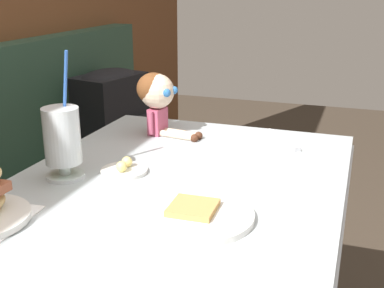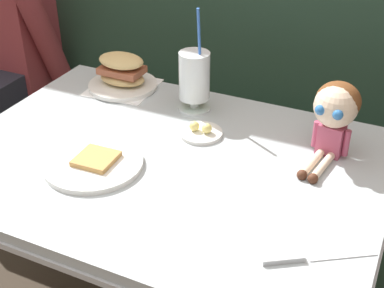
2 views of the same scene
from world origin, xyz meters
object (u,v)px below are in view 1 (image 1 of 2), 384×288
at_px(toast_plate, 194,214).
at_px(milkshake_glass, 62,139).
at_px(butter_knife, 287,142).
at_px(seated_doll, 157,95).
at_px(butter_saucer, 124,169).
at_px(backpack, 112,114).

height_order(toast_plate, milkshake_glass, milkshake_glass).
distance_m(butter_knife, seated_doll, 0.43).
relative_size(butter_saucer, seated_doll, 0.53).
bearing_deg(seated_doll, toast_plate, -149.63).
height_order(toast_plate, backpack, backpack).
bearing_deg(backpack, butter_saucer, -149.55).
bearing_deg(milkshake_glass, seated_doll, -9.95).
relative_size(toast_plate, milkshake_glass, 0.79).
height_order(milkshake_glass, seated_doll, milkshake_glass).
height_order(toast_plate, butter_knife, toast_plate).
bearing_deg(milkshake_glass, toast_plate, -105.16).
relative_size(toast_plate, butter_knife, 1.20).
bearing_deg(butter_saucer, toast_plate, -125.39).
relative_size(milkshake_glass, butter_saucer, 2.63).
bearing_deg(toast_plate, backpack, 36.55).
relative_size(milkshake_glass, backpack, 0.78).
distance_m(milkshake_glass, butter_knife, 0.67).
xyz_separation_m(butter_knife, backpack, (0.40, 0.82, -0.09)).
distance_m(butter_saucer, seated_doll, 0.36).
relative_size(butter_knife, backpack, 0.51).
height_order(butter_saucer, butter_knife, butter_saucer).
relative_size(toast_plate, seated_doll, 1.11).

